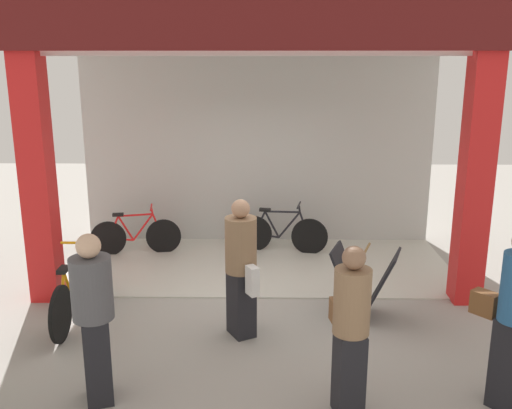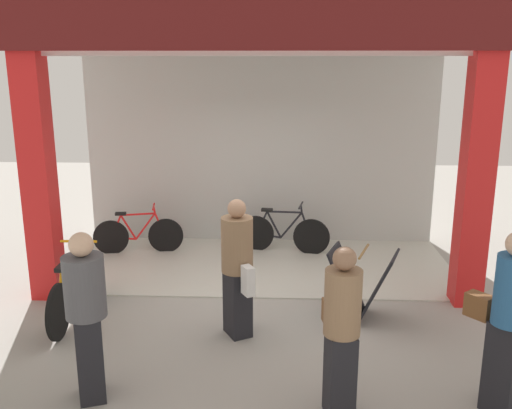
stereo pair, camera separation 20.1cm
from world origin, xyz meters
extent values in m
plane|color=#9E9991|center=(0.00, 0.00, 0.00)|extent=(19.95, 19.95, 0.00)
cube|color=beige|center=(0.00, 1.30, 0.01)|extent=(5.98, 2.60, 0.02)
cube|color=#B7B7B2|center=(0.00, 2.60, 1.62)|extent=(5.98, 0.12, 3.24)
cube|color=red|center=(-2.81, 0.00, 1.62)|extent=(0.37, 0.36, 3.24)
cube|color=red|center=(2.81, 0.00, 1.62)|extent=(0.37, 0.36, 3.24)
cube|color=#591414|center=(0.00, -0.15, 3.59)|extent=(6.18, 0.20, 0.69)
cube|color=silver|center=(0.00, 1.30, 3.21)|extent=(5.98, 2.60, 0.06)
cylinder|color=black|center=(-0.05, 1.98, 0.30)|extent=(0.60, 0.14, 0.60)
cylinder|color=black|center=(0.87, 1.82, 0.30)|extent=(0.60, 0.14, 0.60)
cylinder|color=black|center=(0.16, 1.94, 0.28)|extent=(0.41, 0.10, 0.08)
cylinder|color=black|center=(0.24, 1.93, 0.48)|extent=(0.27, 0.08, 0.45)
cylinder|color=black|center=(0.53, 1.88, 0.48)|extent=(0.37, 0.10, 0.47)
cylinder|color=black|center=(0.41, 1.90, 0.70)|extent=(0.58, 0.13, 0.05)
cylinder|color=black|center=(0.05, 1.96, 0.50)|extent=(0.20, 0.07, 0.41)
cylinder|color=black|center=(0.77, 1.84, 0.51)|extent=(0.18, 0.06, 0.42)
cylinder|color=black|center=(0.69, 1.85, 0.77)|extent=(0.06, 0.04, 0.13)
cylinder|color=black|center=(0.68, 1.85, 0.83)|extent=(0.10, 0.42, 0.03)
cube|color=black|center=(0.13, 1.95, 0.72)|extent=(0.20, 0.12, 0.05)
cylinder|color=black|center=(-2.44, 1.70, 0.29)|extent=(0.58, 0.13, 0.58)
cylinder|color=black|center=(-1.55, 1.83, 0.29)|extent=(0.58, 0.13, 0.58)
cylinder|color=red|center=(-2.23, 1.73, 0.27)|extent=(0.39, 0.09, 0.07)
cylinder|color=red|center=(-2.15, 1.74, 0.46)|extent=(0.25, 0.07, 0.43)
cylinder|color=red|center=(-1.87, 1.78, 0.46)|extent=(0.36, 0.09, 0.45)
cylinder|color=red|center=(-1.99, 1.77, 0.67)|extent=(0.55, 0.12, 0.05)
cylinder|color=red|center=(-2.34, 1.71, 0.48)|extent=(0.19, 0.06, 0.39)
cylinder|color=red|center=(-1.64, 1.82, 0.48)|extent=(0.18, 0.06, 0.40)
cylinder|color=red|center=(-1.72, 1.81, 0.74)|extent=(0.05, 0.04, 0.12)
cylinder|color=red|center=(-1.73, 1.81, 0.79)|extent=(0.09, 0.40, 0.03)
cube|color=black|center=(-2.26, 1.72, 0.69)|extent=(0.19, 0.11, 0.04)
cylinder|color=black|center=(-2.20, -1.21, 0.33)|extent=(0.05, 0.67, 0.67)
cylinder|color=black|center=(-2.20, -0.18, 0.33)|extent=(0.05, 0.67, 0.67)
cylinder|color=orange|center=(-2.20, -0.97, 0.31)|extent=(0.04, 0.45, 0.09)
cylinder|color=orange|center=(-2.20, -0.88, 0.52)|extent=(0.04, 0.29, 0.50)
cylinder|color=orange|center=(-2.20, -0.56, 0.53)|extent=(0.04, 0.41, 0.52)
cylinder|color=orange|center=(-2.20, -0.69, 0.77)|extent=(0.04, 0.64, 0.05)
cylinder|color=orange|center=(-2.20, -1.10, 0.55)|extent=(0.04, 0.22, 0.45)
cylinder|color=orange|center=(-2.20, -0.29, 0.56)|extent=(0.04, 0.20, 0.46)
cylinder|color=orange|center=(-2.20, -0.38, 0.85)|extent=(0.04, 0.06, 0.14)
cylinder|color=orange|center=(-2.20, -0.39, 0.92)|extent=(0.46, 0.03, 0.03)
cube|color=black|center=(-2.20, -1.01, 0.80)|extent=(0.10, 0.20, 0.05)
cube|color=black|center=(1.18, -0.46, 0.44)|extent=(0.57, 0.65, 0.89)
cube|color=black|center=(1.54, -0.59, 0.44)|extent=(0.57, 0.65, 0.89)
cylinder|color=olive|center=(1.36, -0.52, 0.88)|extent=(0.21, 0.53, 0.03)
cube|color=black|center=(-1.45, -2.35, 0.42)|extent=(0.34, 0.40, 0.85)
cylinder|color=#4C4C51|center=(-1.45, -2.35, 1.14)|extent=(0.48, 0.48, 0.59)
sphere|color=#D8AD8C|center=(-1.45, -2.35, 1.54)|extent=(0.22, 0.22, 0.22)
cube|color=brown|center=(-1.55, -2.06, 0.94)|extent=(0.17, 0.22, 0.28)
cube|color=black|center=(0.88, -2.54, 0.41)|extent=(0.28, 0.33, 0.82)
cylinder|color=#8C6B4C|center=(0.88, -2.54, 1.11)|extent=(0.37, 0.37, 0.60)
sphere|color=#8C664C|center=(0.88, -2.54, 1.52)|extent=(0.21, 0.21, 0.21)
cube|color=brown|center=(0.84, -2.23, 0.86)|extent=(0.20, 0.29, 0.22)
cube|color=black|center=(-0.15, -1.01, 0.39)|extent=(0.37, 0.40, 0.79)
cylinder|color=#8C6B4C|center=(-0.15, -1.01, 1.11)|extent=(0.49, 0.49, 0.64)
sphere|color=tan|center=(-0.15, -1.01, 1.53)|extent=(0.21, 0.21, 0.21)
cube|color=white|center=(-0.01, -1.26, 0.78)|extent=(0.17, 0.19, 0.33)
cube|color=black|center=(2.37, -2.42, 0.44)|extent=(0.37, 0.37, 0.88)
cube|color=brown|center=(2.18, -2.19, 0.95)|extent=(0.26, 0.28, 0.22)
camera|label=1|loc=(0.12, -7.12, 3.17)|focal=39.90mm
camera|label=2|loc=(0.32, -7.11, 3.17)|focal=39.90mm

